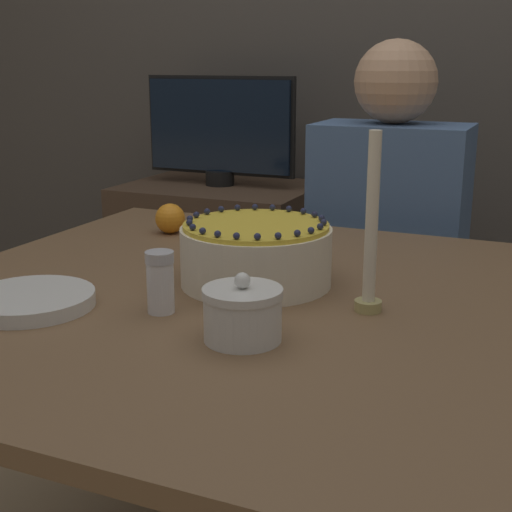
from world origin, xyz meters
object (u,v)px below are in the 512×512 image
candle (371,239)px  person_man_blue_shirt (385,293)px  sugar_shaker (160,282)px  cake (256,254)px  sugar_bowl (243,314)px  tv_monitor (220,129)px

candle → person_man_blue_shirt: (-0.15, 0.77, -0.35)m
candle → person_man_blue_shirt: 0.86m
sugar_shaker → candle: size_ratio=0.35×
candle → person_man_blue_shirt: size_ratio=0.25×
cake → sugar_bowl: 0.28m
sugar_bowl → sugar_shaker: bearing=162.1°
candle → tv_monitor: tv_monitor is taller
candle → tv_monitor: (-0.82, 1.11, 0.05)m
candle → tv_monitor: 1.38m
sugar_shaker → cake: bearing=68.4°
cake → candle: bearing=-14.8°
sugar_shaker → sugar_bowl: bearing=-17.9°
cake → tv_monitor: size_ratio=0.51×
person_man_blue_shirt → cake: bearing=83.3°
candle → person_man_blue_shirt: bearing=100.8°
cake → person_man_blue_shirt: (0.08, 0.71, -0.28)m
tv_monitor → sugar_shaker: bearing=-67.9°
cake → sugar_shaker: (-0.08, -0.20, -0.00)m
sugar_bowl → tv_monitor: (-0.68, 1.31, 0.13)m
sugar_shaker → person_man_blue_shirt: bearing=79.8°
sugar_bowl → cake: bearing=109.4°
sugar_bowl → candle: 0.26m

